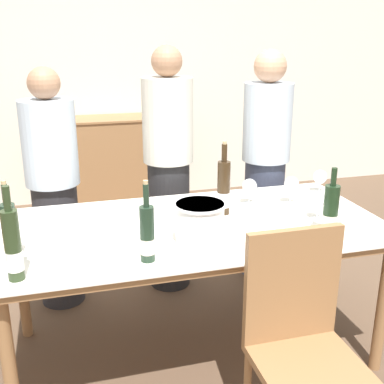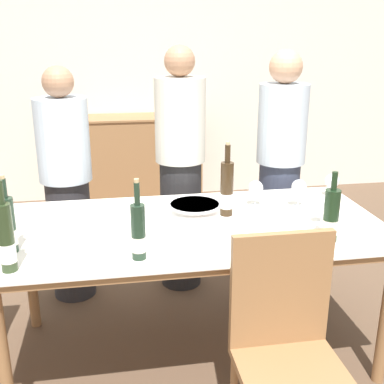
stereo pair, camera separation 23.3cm
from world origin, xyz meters
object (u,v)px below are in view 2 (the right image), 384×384
ice_bucket (195,223)px  person_host (67,188)px  wine_bottle_1 (8,226)px  wine_glass_1 (323,205)px  wine_glass_0 (332,181)px  wine_glass_2 (256,189)px  dining_table (192,236)px  person_guest_left (180,172)px  wine_bottle_0 (138,233)px  wine_bottle_3 (227,190)px  wine_glass_3 (299,188)px  chair_near_front (287,339)px  wine_bottle_2 (331,217)px  sideboard_cabinet (142,160)px  wine_bottle_4 (6,239)px  person_guest_right (280,170)px

ice_bucket → person_host: 1.21m
wine_bottle_1 → wine_glass_1: (1.53, 0.08, -0.02)m
wine_glass_0 → wine_glass_2: (-0.51, -0.09, 0.01)m
wine_glass_1 → wine_glass_2: bearing=129.2°
dining_table → person_guest_left: bearing=86.0°
wine_bottle_0 → wine_glass_2: (0.70, 0.57, -0.02)m
ice_bucket → wine_bottle_3: bearing=56.3°
wine_bottle_3 → wine_glass_3: bearing=7.1°
dining_table → wine_bottle_1: bearing=-168.4°
wine_glass_0 → wine_bottle_1: bearing=-164.4°
wine_glass_3 → chair_near_front: 1.03m
ice_bucket → wine_bottle_2: size_ratio=0.70×
sideboard_cabinet → wine_glass_3: bearing=-73.0°
dining_table → wine_bottle_4: bearing=-156.2°
wine_bottle_2 → chair_near_front: bearing=-129.8°
wine_glass_1 → person_host: 1.61m
wine_bottle_0 → person_host: bearing=109.7°
wine_bottle_3 → person_guest_right: person_guest_right is taller
wine_glass_2 → person_host: bearing=153.9°
ice_bucket → wine_glass_3: size_ratio=1.47×
wine_bottle_2 → chair_near_front: (-0.35, -0.42, -0.34)m
wine_bottle_1 → wine_bottle_2: wine_bottle_1 is taller
wine_bottle_3 → wine_glass_3: size_ratio=2.51×
ice_bucket → wine_glass_0: 1.09m
wine_glass_3 → person_guest_left: bearing=133.2°
sideboard_cabinet → wine_glass_0: sideboard_cabinet is taller
wine_glass_1 → wine_glass_3: size_ratio=0.92×
wine_bottle_1 → wine_bottle_2: size_ratio=1.06×
sideboard_cabinet → dining_table: sideboard_cabinet is taller
dining_table → wine_bottle_3: 0.32m
wine_glass_0 → wine_glass_1: bearing=-120.8°
sideboard_cabinet → wine_bottle_0: wine_bottle_0 is taller
wine_bottle_2 → person_guest_right: person_guest_right is taller
person_guest_right → wine_bottle_0: bearing=-133.0°
wine_bottle_3 → wine_glass_1: (0.46, -0.21, -0.04)m
wine_bottle_4 → wine_glass_1: (1.50, 0.27, -0.04)m
wine_bottle_4 → wine_glass_0: wine_bottle_4 is taller
wine_bottle_4 → person_guest_left: size_ratio=0.24×
wine_bottle_3 → chair_near_front: bearing=-86.4°
sideboard_cabinet → wine_bottle_0: (-0.20, -2.91, 0.43)m
wine_bottle_3 → wine_glass_0: size_ratio=2.88×
ice_bucket → person_guest_left: (0.08, 1.03, -0.05)m
wine_bottle_0 → wine_glass_0: size_ratio=2.59×
ice_bucket → wine_glass_1: bearing=11.9°
chair_near_front → person_guest_right: 1.59m
wine_bottle_1 → wine_bottle_2: 1.48m
wine_bottle_4 → chair_near_front: bearing=-17.9°
wine_glass_3 → chair_near_front: bearing=-113.0°
wine_bottle_4 → person_host: bearing=82.7°
wine_bottle_2 → wine_glass_2: 0.57m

